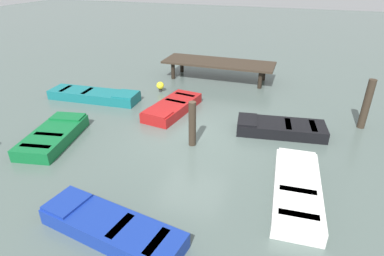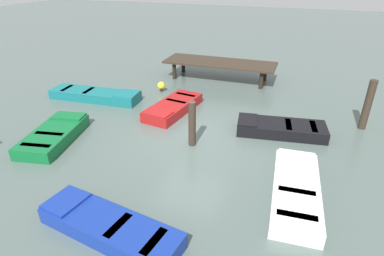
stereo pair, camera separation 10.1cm
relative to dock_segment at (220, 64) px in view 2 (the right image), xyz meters
The scene contains 11 objects.
ground_plane 6.54m from the dock_segment, 82.85° to the right, with size 80.00×80.00×0.00m, color #4C5B56.
dock_segment is the anchor object (origin of this frame).
rowboat_blue 11.37m from the dock_segment, 86.89° to the right, with size 3.52×1.51×0.46m.
rowboat_green 9.04m from the dock_segment, 113.29° to the right, with size 1.81×3.04×0.46m.
rowboat_black 6.33m from the dock_segment, 54.15° to the right, with size 3.22×1.63×0.46m.
rowboat_teal 6.44m from the dock_segment, 134.02° to the right, with size 4.15×1.38×0.46m.
rowboat_red 4.78m from the dock_segment, 97.93° to the right, with size 1.59×3.13×0.46m.
rowboat_white 9.67m from the dock_segment, 62.53° to the right, with size 1.38×3.37×0.46m.
mooring_piling_near_right 7.01m from the dock_segment, 81.82° to the right, with size 0.25×0.25×1.55m, color #33281E.
mooring_piling_far_left 7.46m from the dock_segment, 29.26° to the right, with size 0.27×0.27×1.86m, color #33281E.
marker_buoy 3.46m from the dock_segment, 128.35° to the right, with size 0.36×0.36×0.48m.
Camera 2 is at (3.35, -9.22, 5.41)m, focal length 29.68 mm.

